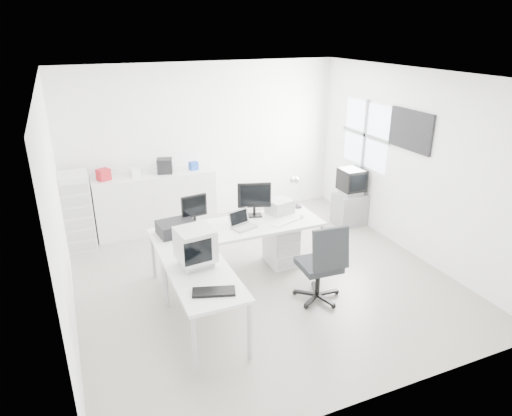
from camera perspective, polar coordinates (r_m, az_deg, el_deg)
name	(u,v)px	position (r m, az deg, el deg)	size (l,w,h in m)	color
floor	(261,277)	(6.60, 0.69, -8.68)	(5.00, 5.00, 0.01)	beige
ceiling	(263,75)	(5.71, 0.82, 16.28)	(5.00, 5.00, 0.01)	white
back_wall	(206,143)	(8.27, -6.32, 8.07)	(5.00, 0.02, 2.80)	white
left_wall	(58,214)	(5.56, -23.56, -0.65)	(0.02, 5.00, 2.80)	white
right_wall	(413,164)	(7.34, 18.98, 5.22)	(0.02, 5.00, 2.80)	white
window	(365,135)	(8.18, 13.52, 8.88)	(0.02, 1.20, 1.10)	white
wall_picture	(411,130)	(7.28, 18.77, 9.19)	(0.04, 0.90, 0.60)	black
main_desk	(239,250)	(6.54, -2.19, -5.27)	(2.40, 0.80, 0.75)	silver
side_desk	(204,303)	(5.41, -6.51, -11.77)	(0.70, 1.40, 0.75)	silver
drawer_pedestal	(281,245)	(6.86, 3.15, -4.60)	(0.40, 0.50, 0.60)	silver
inkjet_printer	(176,228)	(6.21, -9.93, -2.43)	(0.48, 0.37, 0.17)	black
lcd_monitor_small	(194,211)	(6.35, -7.72, -0.31)	(0.36, 0.21, 0.46)	black
lcd_monitor_large	(254,200)	(6.61, -0.22, 1.03)	(0.49, 0.19, 0.51)	black
laptop	(244,221)	(6.26, -1.50, -1.58)	(0.35, 0.36, 0.23)	#B7B7BA
white_keyboard	(285,222)	(6.49, 3.61, -1.78)	(0.41, 0.13, 0.02)	silver
white_mouse	(302,216)	(6.65, 5.73, -1.02)	(0.06, 0.06, 0.06)	silver
laser_printer	(280,206)	(6.80, 2.99, 0.22)	(0.35, 0.30, 0.20)	#ADADAD
desk_lamp	(298,192)	(6.96, 5.32, 1.98)	(0.17, 0.17, 0.50)	silver
crt_monitor	(195,246)	(5.30, -7.59, -4.70)	(0.44, 0.44, 0.50)	#B7B7BA
black_keyboard	(214,292)	(4.87, -5.30, -10.38)	(0.45, 0.18, 0.03)	black
office_chair	(319,261)	(5.92, 7.86, -6.60)	(0.64, 0.64, 1.11)	#2A2D2F
tv_cabinet	(349,209)	(8.36, 11.59, -0.12)	(0.53, 0.43, 0.58)	gray
crt_tv	(352,182)	(8.18, 11.86, 3.21)	(0.50, 0.48, 0.45)	black
sideboard	(156,202)	(8.07, -12.39, 0.69)	(2.04, 0.51, 1.02)	silver
clutter_box_a	(103,175)	(7.78, -18.53, 3.98)	(0.19, 0.17, 0.19)	#A91821
clutter_box_b	(135,172)	(7.84, -14.88, 4.35)	(0.15, 0.13, 0.15)	silver
clutter_box_c	(165,166)	(7.90, -11.34, 5.19)	(0.25, 0.23, 0.25)	black
clutter_box_d	(193,166)	(8.03, -7.82, 5.27)	(0.14, 0.12, 0.14)	#1742A5
clutter_bottle	(84,175)	(7.81, -20.75, 3.86)	(0.07, 0.07, 0.22)	silver
filing_cabinet	(78,211)	(7.75, -21.37, -0.36)	(0.43, 0.52, 1.24)	silver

